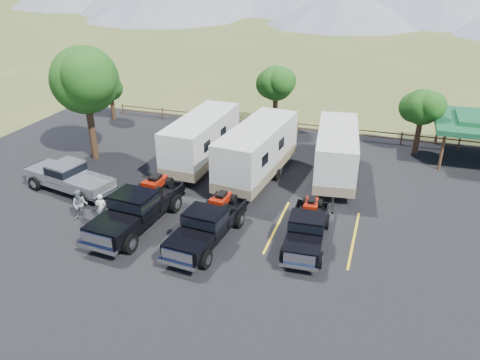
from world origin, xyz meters
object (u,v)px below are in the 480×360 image
(rig_left, at_px, (138,207))
(pickup_silver, at_px, (69,177))
(rig_right, at_px, (307,228))
(trailer_center, at_px, (257,152))
(trailer_left, at_px, (202,140))
(trailer_right, at_px, (336,154))
(person_b, at_px, (80,205))
(person_a, at_px, (101,208))
(rig_center, at_px, (208,224))
(tree_big_nw, at_px, (84,80))

(rig_left, relative_size, pickup_silver, 1.08)
(rig_right, distance_m, pickup_silver, 14.72)
(trailer_center, bearing_deg, rig_right, -49.36)
(trailer_left, bearing_deg, trailer_right, 6.04)
(rig_left, height_order, person_b, rig_left)
(trailer_center, xyz_separation_m, person_a, (-6.38, -7.72, -1.02))
(rig_center, bearing_deg, person_a, -174.96)
(trailer_center, bearing_deg, person_a, -123.78)
(person_b, bearing_deg, person_a, -15.42)
(trailer_center, xyz_separation_m, pickup_silver, (-10.23, -5.24, -0.88))
(rig_left, xyz_separation_m, pickup_silver, (-5.93, 2.22, -0.13))
(trailer_right, distance_m, person_a, 14.55)
(tree_big_nw, bearing_deg, rig_center, -32.77)
(rig_left, bearing_deg, person_a, -168.42)
(rig_right, bearing_deg, person_b, -176.56)
(pickup_silver, bearing_deg, person_b, 56.54)
(tree_big_nw, distance_m, rig_left, 11.38)
(rig_center, relative_size, person_b, 3.59)
(trailer_center, height_order, trailer_right, trailer_center)
(tree_big_nw, relative_size, rig_left, 1.14)
(trailer_right, xyz_separation_m, person_a, (-11.08, -9.38, -0.89))
(rig_left, bearing_deg, trailer_left, 93.46)
(rig_center, bearing_deg, trailer_right, 66.69)
(rig_center, xyz_separation_m, trailer_center, (0.29, 7.69, 0.86))
(rig_right, bearing_deg, trailer_left, 135.84)
(rig_center, height_order, pickup_silver, rig_center)
(rig_right, relative_size, trailer_right, 0.59)
(trailer_center, bearing_deg, tree_big_nw, -173.08)
(rig_center, height_order, person_b, rig_center)
(rig_center, bearing_deg, trailer_left, 118.84)
(trailer_right, distance_m, person_b, 15.58)
(trailer_left, bearing_deg, pickup_silver, -132.64)
(person_a, relative_size, person_b, 0.94)
(trailer_right, relative_size, person_b, 5.46)
(rig_left, relative_size, trailer_left, 0.71)
(tree_big_nw, relative_size, trailer_right, 0.83)
(person_a, xyz_separation_m, person_b, (-1.22, -0.15, 0.05))
(rig_left, bearing_deg, rig_right, 11.48)
(tree_big_nw, bearing_deg, trailer_center, 1.15)
(person_a, bearing_deg, person_b, -19.61)
(rig_left, height_order, trailer_left, trailer_left)
(trailer_left, bearing_deg, rig_left, -89.26)
(tree_big_nw, xyz_separation_m, pickup_silver, (1.64, -5.00, -4.61))
(tree_big_nw, height_order, trailer_left, tree_big_nw)
(trailer_right, relative_size, pickup_silver, 1.48)
(rig_right, bearing_deg, pickup_silver, 171.93)
(trailer_center, height_order, person_a, trailer_center)
(rig_center, bearing_deg, pickup_silver, 170.91)
(rig_left, bearing_deg, pickup_silver, 163.86)
(pickup_silver, bearing_deg, trailer_left, 147.10)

